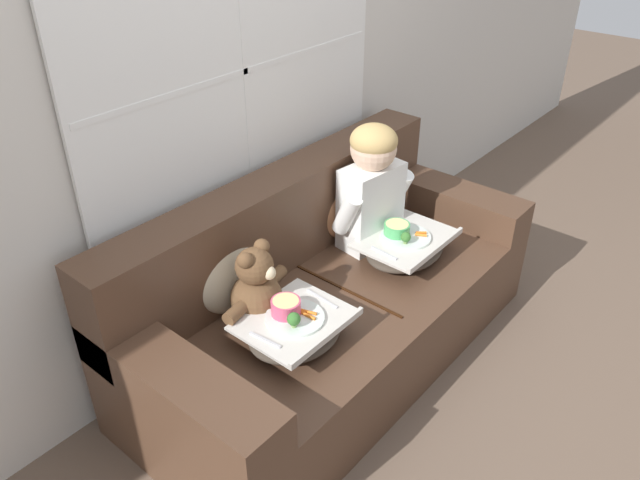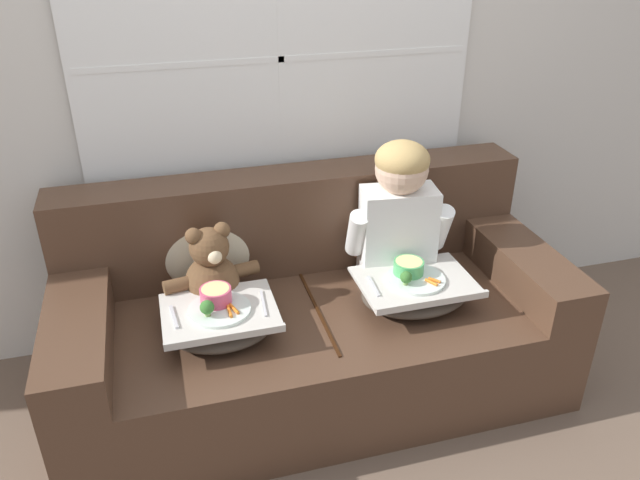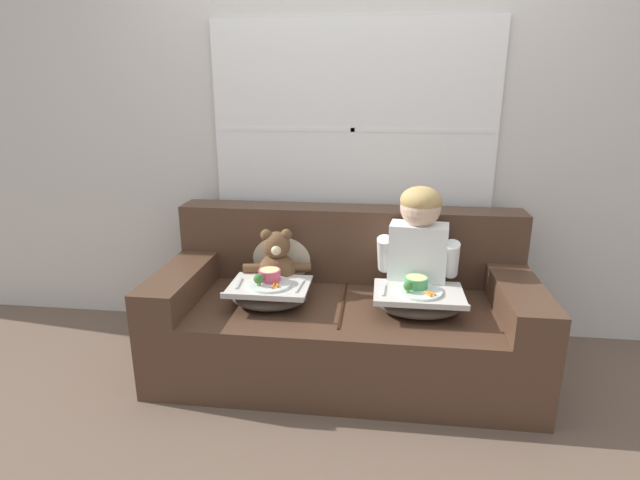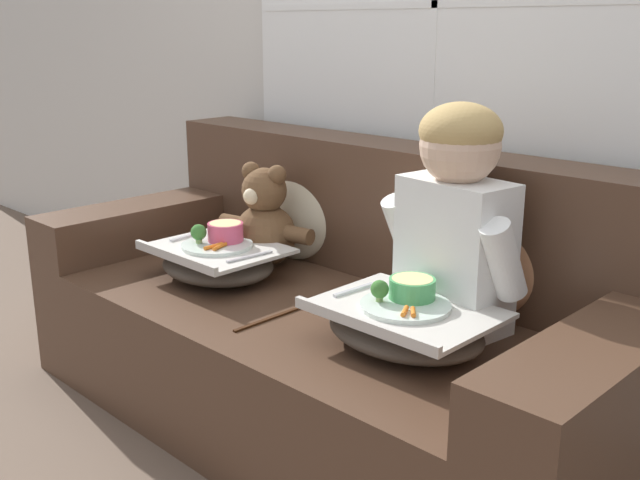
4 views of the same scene
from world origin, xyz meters
name	(u,v)px [view 2 (image 2 of 4)]	position (x,y,z in m)	size (l,w,h in m)	color
ground_plane	(315,382)	(0.00, 0.00, 0.00)	(14.00, 14.00, 0.00)	brown
wall_back_with_window	(278,49)	(0.00, 0.55, 1.30)	(8.00, 0.08, 2.60)	beige
couch	(311,316)	(0.00, 0.07, 0.30)	(1.99, 0.91, 0.84)	#4C3323
throw_pillow_behind_child	(384,223)	(0.39, 0.27, 0.59)	(0.39, 0.19, 0.41)	#B2754C
throw_pillow_behind_teddy	(206,246)	(-0.39, 0.27, 0.59)	(0.39, 0.19, 0.40)	#C1B293
child_figure	(399,207)	(0.39, 0.11, 0.74)	(0.45, 0.23, 0.61)	white
teddy_bear	(212,273)	(-0.39, 0.11, 0.55)	(0.38, 0.27, 0.35)	brown
lap_tray_child	(414,290)	(0.39, -0.10, 0.47)	(0.45, 0.34, 0.18)	#473D33
lap_tray_teddy	(220,321)	(-0.39, -0.10, 0.47)	(0.42, 0.35, 0.18)	#473D33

